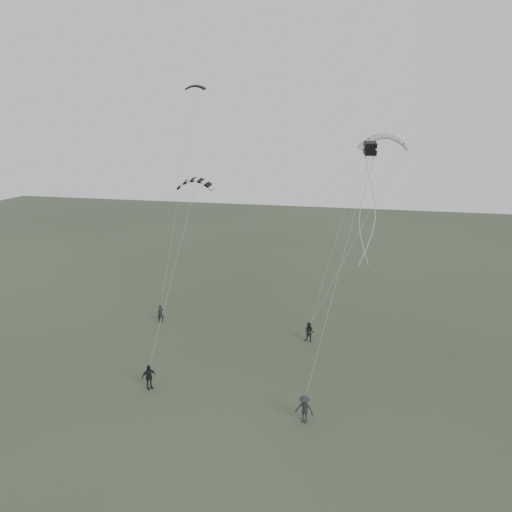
% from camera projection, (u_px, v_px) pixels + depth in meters
% --- Properties ---
extents(ground, '(140.00, 140.00, 0.00)m').
position_uv_depth(ground, '(228.00, 377.00, 32.48)').
color(ground, '#343D2A').
rests_on(ground, ground).
extents(flyer_left, '(0.63, 0.53, 1.48)m').
position_uv_depth(flyer_left, '(161.00, 314.00, 41.22)').
color(flyer_left, black).
rests_on(flyer_left, ground).
extents(flyer_right, '(0.85, 0.73, 1.51)m').
position_uv_depth(flyer_right, '(309.00, 332.00, 37.52)').
color(flyer_right, black).
rests_on(flyer_right, ground).
extents(flyer_center, '(0.91, 0.95, 1.59)m').
position_uv_depth(flyer_center, '(149.00, 377.00, 30.83)').
color(flyer_center, black).
rests_on(flyer_center, ground).
extents(flyer_far, '(1.13, 0.79, 1.61)m').
position_uv_depth(flyer_far, '(304.00, 409.00, 27.31)').
color(flyer_far, '#26262B').
rests_on(flyer_far, ground).
extents(kite_dark_small, '(1.74, 0.82, 0.65)m').
position_uv_depth(kite_dark_small, '(195.00, 86.00, 40.65)').
color(kite_dark_small, black).
rests_on(kite_dark_small, flyer_left).
extents(kite_pale_large, '(3.98, 1.98, 1.77)m').
position_uv_depth(kite_pale_large, '(384.00, 136.00, 38.43)').
color(kite_pale_large, '#9D9EA1').
rests_on(kite_pale_large, flyer_right).
extents(kite_striped, '(2.69, 0.92, 1.21)m').
position_uv_depth(kite_striped, '(195.00, 180.00, 34.71)').
color(kite_striped, black).
rests_on(kite_striped, flyer_center).
extents(kite_box, '(0.91, 1.02, 0.90)m').
position_uv_depth(kite_box, '(370.00, 148.00, 31.31)').
color(kite_box, black).
rests_on(kite_box, flyer_far).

